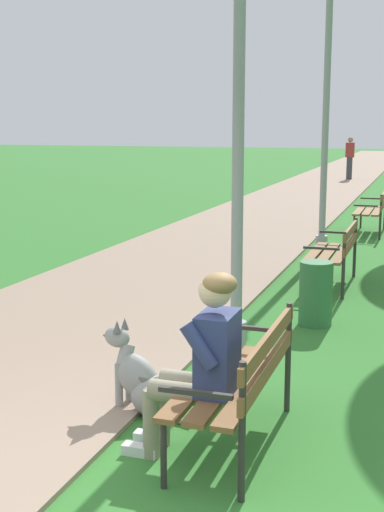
# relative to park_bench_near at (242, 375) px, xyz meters

# --- Properties ---
(ground_plane) EXTENTS (120.00, 120.00, 0.00)m
(ground_plane) POSITION_rel_park_bench_near_xyz_m (-0.55, -1.00, -0.51)
(ground_plane) COLOR #33752D
(paved_path) EXTENTS (3.24, 60.00, 0.04)m
(paved_path) POSITION_rel_park_bench_near_xyz_m (-2.47, 23.00, -0.49)
(paved_path) COLOR gray
(paved_path) RESTS_ON ground
(park_bench_near) EXTENTS (0.55, 1.50, 0.85)m
(park_bench_near) POSITION_rel_park_bench_near_xyz_m (0.00, 0.00, 0.00)
(park_bench_near) COLOR brown
(park_bench_near) RESTS_ON ground
(park_bench_mid) EXTENTS (0.55, 1.50, 0.85)m
(park_bench_mid) POSITION_rel_park_bench_near_xyz_m (-0.01, 5.06, 0.00)
(park_bench_mid) COLOR brown
(park_bench_mid) RESTS_ON ground
(park_bench_far) EXTENTS (0.55, 1.50, 0.85)m
(park_bench_far) POSITION_rel_park_bench_near_xyz_m (0.10, 9.97, 0.00)
(park_bench_far) COLOR brown
(park_bench_far) RESTS_ON ground
(person_seated_on_near_bench) EXTENTS (0.74, 0.49, 1.25)m
(person_seated_on_near_bench) POSITION_rel_park_bench_near_xyz_m (-0.21, -0.24, 0.17)
(person_seated_on_near_bench) COLOR gray
(person_seated_on_near_bench) RESTS_ON ground
(dog_grey) EXTENTS (0.82, 0.40, 0.71)m
(dog_grey) POSITION_rel_park_bench_near_xyz_m (-0.85, 0.30, -0.25)
(dog_grey) COLOR gray
(dog_grey) RESTS_ON ground
(lamp_post_near) EXTENTS (0.24, 0.24, 4.51)m
(lamp_post_near) POSITION_rel_park_bench_near_xyz_m (-0.56, 1.95, 1.82)
(lamp_post_near) COLOR gray
(lamp_post_near) RESTS_ON ground
(lamp_post_mid) EXTENTS (0.24, 0.24, 4.71)m
(lamp_post_mid) POSITION_rel_park_bench_near_xyz_m (-0.55, 7.49, 1.92)
(lamp_post_mid) COLOR gray
(lamp_post_mid) RESTS_ON ground
(litter_bin) EXTENTS (0.36, 0.36, 0.70)m
(litter_bin) POSITION_rel_park_bench_near_xyz_m (0.02, 3.12, -0.16)
(litter_bin) COLOR #2D6638
(litter_bin) RESTS_ON ground
(pedestrian_distant) EXTENTS (0.32, 0.22, 1.65)m
(pedestrian_distant) POSITION_rel_park_bench_near_xyz_m (-1.82, 23.46, 0.33)
(pedestrian_distant) COLOR #383842
(pedestrian_distant) RESTS_ON ground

